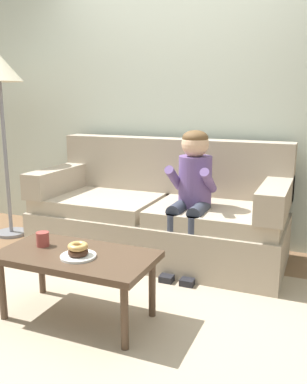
{
  "coord_description": "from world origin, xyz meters",
  "views": [
    {
      "loc": [
        1.26,
        -2.35,
        1.34
      ],
      "look_at": [
        0.1,
        0.45,
        0.65
      ],
      "focal_mm": 38.68,
      "sensor_mm": 36.0,
      "label": 1
    }
  ],
  "objects_px": {
    "couch": "(160,215)",
    "person_child": "(192,187)",
    "mug": "(43,239)",
    "donut": "(78,252)",
    "coffee_table": "(76,261)"
  },
  "relations": [
    {
      "from": "couch",
      "to": "person_child",
      "type": "bearing_deg",
      "value": -31.33
    },
    {
      "from": "couch",
      "to": "mug",
      "type": "bearing_deg",
      "value": -105.0
    },
    {
      "from": "person_child",
      "to": "donut",
      "type": "relative_size",
      "value": 9.18
    },
    {
      "from": "couch",
      "to": "mug",
      "type": "distance_m",
      "value": 1.24
    },
    {
      "from": "coffee_table",
      "to": "mug",
      "type": "distance_m",
      "value": 0.28
    },
    {
      "from": "person_child",
      "to": "mug",
      "type": "bearing_deg",
      "value": -124.25
    },
    {
      "from": "couch",
      "to": "donut",
      "type": "xyz_separation_m",
      "value": [
        -0.01,
        -1.27,
        0.11
      ]
    },
    {
      "from": "couch",
      "to": "coffee_table",
      "type": "height_order",
      "value": "couch"
    },
    {
      "from": "person_child",
      "to": "donut",
      "type": "bearing_deg",
      "value": -108.64
    },
    {
      "from": "coffee_table",
      "to": "donut",
      "type": "xyz_separation_m",
      "value": [
        0.05,
        -0.05,
        0.08
      ]
    },
    {
      "from": "person_child",
      "to": "couch",
      "type": "bearing_deg",
      "value": 148.67
    },
    {
      "from": "coffee_table",
      "to": "mug",
      "type": "height_order",
      "value": "mug"
    },
    {
      "from": "person_child",
      "to": "mug",
      "type": "distance_m",
      "value": 1.2
    },
    {
      "from": "coffee_table",
      "to": "person_child",
      "type": "relative_size",
      "value": 0.86
    },
    {
      "from": "coffee_table",
      "to": "donut",
      "type": "bearing_deg",
      "value": -45.74
    }
  ]
}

